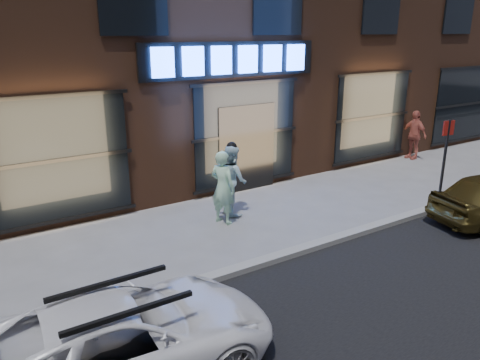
{
  "coord_description": "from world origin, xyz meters",
  "views": [
    {
      "loc": [
        -6.98,
        -6.56,
        4.3
      ],
      "look_at": [
        -1.71,
        1.6,
        1.2
      ],
      "focal_mm": 35.0,
      "sensor_mm": 36.0,
      "label": 1
    }
  ],
  "objects_px": {
    "man_cap": "(232,179)",
    "white_suv": "(122,339)",
    "passerby": "(414,135)",
    "sign_post": "(445,156)",
    "man_bowtie": "(223,187)"
  },
  "relations": [
    {
      "from": "man_bowtie",
      "to": "passerby",
      "type": "xyz_separation_m",
      "value": [
        8.6,
        1.38,
        -0.02
      ]
    },
    {
      "from": "white_suv",
      "to": "man_cap",
      "type": "bearing_deg",
      "value": -41.9
    },
    {
      "from": "sign_post",
      "to": "man_cap",
      "type": "bearing_deg",
      "value": 158.32
    },
    {
      "from": "white_suv",
      "to": "sign_post",
      "type": "xyz_separation_m",
      "value": [
        8.87,
        1.6,
        0.8
      ]
    },
    {
      "from": "passerby",
      "to": "white_suv",
      "type": "height_order",
      "value": "passerby"
    },
    {
      "from": "passerby",
      "to": "sign_post",
      "type": "distance_m",
      "value": 4.93
    },
    {
      "from": "passerby",
      "to": "sign_post",
      "type": "xyz_separation_m",
      "value": [
        -3.44,
        -3.5,
        0.51
      ]
    },
    {
      "from": "man_cap",
      "to": "white_suv",
      "type": "xyz_separation_m",
      "value": [
        -4.22,
        -4.13,
        -0.3
      ]
    },
    {
      "from": "man_bowtie",
      "to": "passerby",
      "type": "height_order",
      "value": "man_bowtie"
    },
    {
      "from": "man_cap",
      "to": "white_suv",
      "type": "distance_m",
      "value": 5.91
    },
    {
      "from": "passerby",
      "to": "white_suv",
      "type": "xyz_separation_m",
      "value": [
        -12.31,
        -5.09,
        -0.29
      ]
    },
    {
      "from": "man_bowtie",
      "to": "sign_post",
      "type": "xyz_separation_m",
      "value": [
        5.15,
        -2.12,
        0.49
      ]
    },
    {
      "from": "man_cap",
      "to": "passerby",
      "type": "relative_size",
      "value": 1.01
    },
    {
      "from": "passerby",
      "to": "sign_post",
      "type": "height_order",
      "value": "sign_post"
    },
    {
      "from": "man_cap",
      "to": "passerby",
      "type": "xyz_separation_m",
      "value": [
        8.09,
        0.96,
        -0.01
      ]
    }
  ]
}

